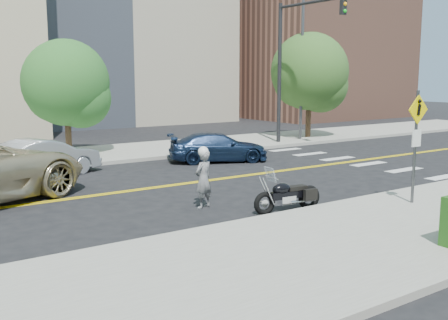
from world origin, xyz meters
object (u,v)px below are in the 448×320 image
pedestrian_sign (416,136)px  motorcyclist (203,177)px  motorcycle (288,188)px  parked_car_blue (218,147)px  parked_car_silver (43,158)px

pedestrian_sign → motorcyclist: 5.73m
motorcycle → parked_car_blue: motorcycle is taller
motorcyclist → parked_car_blue: motorcyclist is taller
parked_car_silver → parked_car_blue: parked_car_silver is taller
parked_car_silver → motorcycle: bearing=-175.4°
parked_car_blue → motorcyclist: bearing=165.7°
parked_car_silver → parked_car_blue: (7.00, -0.64, -0.08)m
parked_car_silver → parked_car_blue: 7.03m
motorcyclist → parked_car_silver: bearing=-89.4°
motorcycle → parked_car_blue: size_ratio=0.48×
motorcycle → parked_car_silver: bearing=121.4°
motorcycle → motorcyclist: bearing=144.5°
parked_car_silver → pedestrian_sign: bearing=-166.4°
pedestrian_sign → parked_car_blue: 9.62m
motorcycle → parked_car_silver: (-3.95, 8.46, 0.08)m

